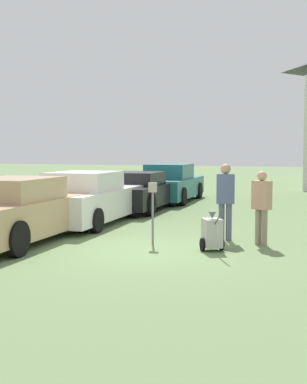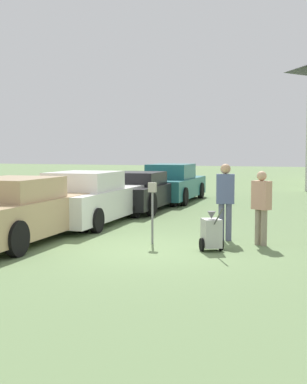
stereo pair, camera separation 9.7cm
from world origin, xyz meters
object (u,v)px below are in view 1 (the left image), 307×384
object	(u,v)px
parked_car_tan	(18,212)
parked_car_teal	(170,184)
parked_car_black	(136,192)
person_supervisor	(262,203)
person_worker	(225,197)
parking_meter	(153,201)
equipment_cart	(212,233)
parked_car_white	(86,200)

from	to	relation	value
parked_car_tan	parked_car_teal	size ratio (longest dim) A/B	1.01
parked_car_tan	parked_car_teal	world-z (taller)	parked_car_teal
parked_car_black	parked_car_tan	bearing A→B (deg)	-95.33
parked_car_black	person_supervisor	distance (m)	7.59
person_worker	person_supervisor	world-z (taller)	person_worker
parked_car_black	parked_car_teal	xyz separation A→B (m)	(0.00, 3.60, 0.06)
parked_car_tan	person_worker	size ratio (longest dim) A/B	2.98
parked_car_black	parking_meter	distance (m)	6.83
parked_car_black	person_worker	bearing A→B (deg)	-54.16
parked_car_black	parking_meter	world-z (taller)	parking_meter
parked_car_teal	parked_car_black	bearing A→B (deg)	-95.34
parked_car_black	parked_car_teal	distance (m)	3.60
person_worker	equipment_cart	world-z (taller)	person_worker
equipment_cart	person_supervisor	bearing A→B (deg)	19.60
equipment_cart	parked_car_white	bearing A→B (deg)	116.34
parked_car_black	equipment_cart	distance (m)	7.87
parking_meter	equipment_cart	xyz separation A→B (m)	(1.48, -0.33, -0.59)
parked_car_teal	person_supervisor	xyz separation A→B (m)	(5.34, -8.98, 0.23)
parked_car_tan	parked_car_white	world-z (taller)	parked_car_white
parking_meter	equipment_cart	distance (m)	1.62
parked_car_teal	person_supervisor	world-z (taller)	person_supervisor
parked_car_teal	parking_meter	distance (m)	10.18
parked_car_tan	parking_meter	world-z (taller)	parked_car_tan
parked_car_tan	person_worker	bearing A→B (deg)	18.02
person_worker	person_supervisor	xyz separation A→B (m)	(0.90, -0.30, -0.09)
parked_car_black	person_worker	distance (m)	6.76
parked_car_tan	parking_meter	bearing A→B (deg)	10.94
equipment_cart	parked_car_tan	bearing A→B (deg)	154.88
parked_car_black	equipment_cart	size ratio (longest dim) A/B	4.96
parked_car_black	person_worker	size ratio (longest dim) A/B	2.73
parked_car_black	parking_meter	bearing A→B (deg)	-69.07
parking_meter	equipment_cart	world-z (taller)	parking_meter
person_supervisor	equipment_cart	bearing A→B (deg)	81.36
parked_car_teal	person_worker	xyz separation A→B (m)	(4.44, -8.68, 0.32)
parked_car_tan	parked_car_black	size ratio (longest dim) A/B	1.09
equipment_cart	parking_meter	bearing A→B (deg)	135.20
parking_meter	equipment_cart	bearing A→B (deg)	-12.75
parked_car_white	parking_meter	bearing A→B (deg)	-44.19
parked_car_teal	person_worker	bearing A→B (deg)	-68.23
parked_car_white	parking_meter	xyz separation A→B (m)	(3.02, -2.43, 0.27)
parked_car_teal	person_worker	distance (m)	9.76
parked_car_teal	person_worker	world-z (taller)	person_worker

